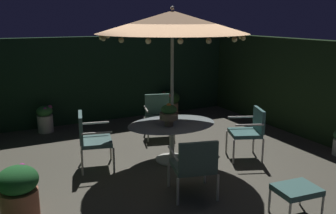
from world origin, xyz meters
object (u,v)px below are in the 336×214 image
patio_umbrella (172,22)px  patio_chair_east (158,113)px  patio_dining_table (172,130)px  centerpiece_planter (169,113)px  patio_chair_north (194,163)px  ottoman_footrest (297,191)px  potted_plant_right_far (19,190)px  potted_plant_left_far (170,102)px  potted_plant_right_near (45,118)px  patio_chair_southeast (90,136)px  patio_chair_northeast (250,129)px

patio_umbrella → patio_chair_east: size_ratio=3.00×
patio_dining_table → centerpiece_planter: size_ratio=4.00×
patio_dining_table → patio_chair_north: size_ratio=1.82×
patio_chair_north → patio_chair_east: patio_chair_east is taller
patio_chair_east → ottoman_footrest: size_ratio=1.55×
patio_chair_east → ottoman_footrest: patio_chair_east is taller
patio_dining_table → patio_umbrella: bearing=2.8°
centerpiece_planter → ottoman_footrest: bearing=-73.3°
patio_chair_east → potted_plant_right_far: size_ratio=1.31×
potted_plant_left_far → patio_chair_north: bearing=-112.5°
patio_umbrella → potted_plant_right_far: (-2.73, -0.86, -2.15)m
potted_plant_left_far → potted_plant_right_near: 3.28m
patio_dining_table → potted_plant_left_far: (1.44, 2.93, -0.22)m
centerpiece_planter → patio_chair_southeast: centerpiece_planter is taller
patio_chair_southeast → patio_chair_northeast: bearing=-17.4°
patio_umbrella → potted_plant_left_far: 3.91m
patio_dining_table → patio_chair_north: 1.48m
patio_umbrella → patio_chair_north: size_ratio=3.04×
patio_dining_table → potted_plant_right_far: patio_dining_table is taller
patio_dining_table → potted_plant_right_near: 3.42m
centerpiece_planter → potted_plant_left_far: size_ratio=0.62×
ottoman_footrest → potted_plant_right_far: 3.69m
patio_chair_northeast → ottoman_footrest: bearing=-111.8°
patio_dining_table → potted_plant_right_far: 2.87m
patio_chair_east → potted_plant_right_far: 3.86m
patio_chair_northeast → potted_plant_right_near: size_ratio=1.50×
potted_plant_right_near → patio_chair_east: bearing=-33.0°
centerpiece_planter → patio_umbrella: bearing=45.3°
patio_chair_east → patio_chair_southeast: 2.13m
centerpiece_planter → patio_chair_northeast: centerpiece_planter is taller
patio_dining_table → patio_chair_north: bearing=-104.3°
patio_chair_northeast → patio_chair_southeast: bearing=162.6°
patio_umbrella → centerpiece_planter: bearing=-134.7°
patio_dining_table → potted_plant_right_near: bearing=122.7°
patio_chair_north → potted_plant_right_far: size_ratio=1.29×
ottoman_footrest → potted_plant_left_far: (0.86, 5.43, 0.00)m
centerpiece_planter → patio_chair_east: (0.52, 1.55, -0.41)m
patio_umbrella → ottoman_footrest: patio_umbrella is taller
patio_chair_southeast → potted_plant_left_far: (2.88, 2.60, -0.22)m
patio_chair_east → potted_plant_left_far: 1.85m
centerpiece_planter → potted_plant_right_near: 3.51m
ottoman_footrest → patio_dining_table: bearing=103.1°
patio_umbrella → patio_chair_southeast: 2.43m
potted_plant_left_far → patio_dining_table: bearing=-116.2°
patio_umbrella → patio_chair_north: (-0.36, -1.43, -1.99)m
patio_chair_east → centerpiece_planter: bearing=-108.6°
patio_umbrella → potted_plant_right_far: size_ratio=3.94×
patio_dining_table → patio_chair_east: size_ratio=1.79×
patio_dining_table → patio_chair_southeast: bearing=167.1°
centerpiece_planter → ottoman_footrest: centerpiece_planter is taller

